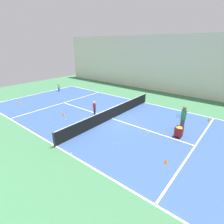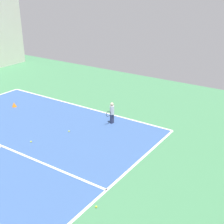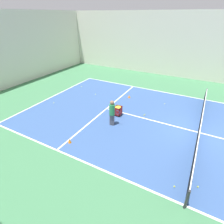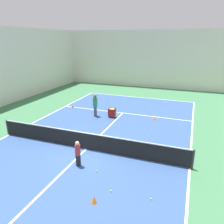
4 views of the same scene
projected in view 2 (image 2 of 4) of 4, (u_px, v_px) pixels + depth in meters
The scene contains 7 objects.
line_baseline_near at pixel (82, 107), 17.50m from camera, with size 10.96×0.10×0.00m, color white.
line_service_near at pixel (2, 146), 13.33m from camera, with size 10.96×0.10×0.00m, color white.
player_near_baseline at pixel (112, 112), 15.22m from camera, with size 0.26×0.57×1.09m.
training_cone_3 at pixel (14, 105), 17.45m from camera, with size 0.26×0.26×0.25m, color orange.
tennis_ball_6 at pixel (96, 207), 9.69m from camera, with size 0.07×0.07×0.07m, color yellow.
tennis_ball_13 at pixel (69, 131), 14.56m from camera, with size 0.07×0.07×0.07m, color yellow.
tennis_ball_15 at pixel (31, 142), 13.62m from camera, with size 0.07×0.07×0.07m, color yellow.
Camera 2 is at (-10.46, 0.43, 6.51)m, focal length 50.00 mm.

